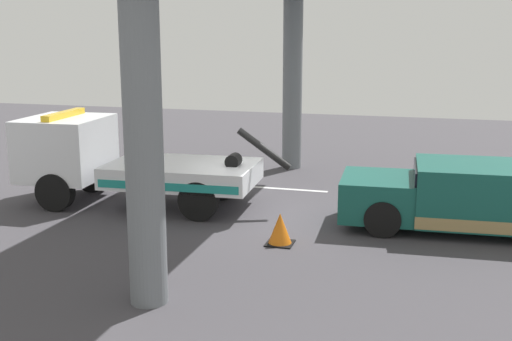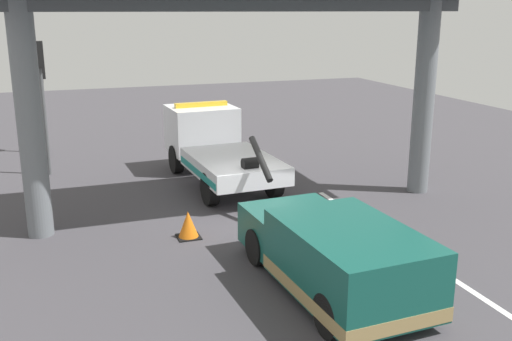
% 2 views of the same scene
% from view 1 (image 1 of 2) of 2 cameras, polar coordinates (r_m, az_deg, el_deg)
% --- Properties ---
extents(ground_plane, '(60.00, 40.00, 0.10)m').
position_cam_1_polar(ground_plane, '(16.42, 0.40, -4.04)').
color(ground_plane, '#423F44').
extents(lane_stripe_west, '(2.60, 0.16, 0.01)m').
position_cam_1_polar(lane_stripe_west, '(18.60, 20.87, -2.74)').
color(lane_stripe_west, silver).
rests_on(lane_stripe_west, ground).
extents(lane_stripe_mid, '(2.60, 0.16, 0.01)m').
position_cam_1_polar(lane_stripe_mid, '(18.94, 2.53, -1.65)').
color(lane_stripe_mid, silver).
rests_on(lane_stripe_mid, ground).
extents(lane_stripe_east, '(2.60, 0.16, 0.01)m').
position_cam_1_polar(lane_stripe_east, '(21.07, -13.58, -0.54)').
color(lane_stripe_east, silver).
rests_on(lane_stripe_east, ground).
extents(tow_truck_white, '(7.30, 2.67, 2.46)m').
position_cam_1_polar(tow_truck_white, '(17.56, -12.55, 0.95)').
color(tow_truck_white, white).
rests_on(tow_truck_white, ground).
extents(towed_van_green, '(5.29, 2.43, 1.58)m').
position_cam_1_polar(towed_van_green, '(15.71, 18.19, -2.31)').
color(towed_van_green, '#145147').
rests_on(towed_van_green, ground).
extents(traffic_cone_orange, '(0.59, 0.59, 0.70)m').
position_cam_1_polar(traffic_cone_orange, '(14.06, 2.16, -5.27)').
color(traffic_cone_orange, orange).
rests_on(traffic_cone_orange, ground).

